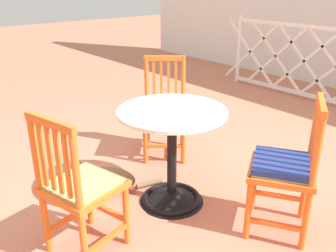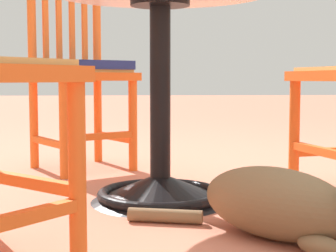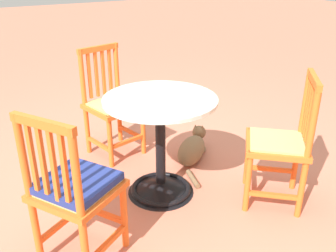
# 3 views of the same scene
# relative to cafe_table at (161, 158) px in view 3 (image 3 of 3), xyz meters

# --- Properties ---
(ground_plane) EXTENTS (24.00, 24.00, 0.00)m
(ground_plane) POSITION_rel_cafe_table_xyz_m (0.11, -0.12, -0.28)
(ground_plane) COLOR #C6755B
(cafe_table) EXTENTS (0.76, 0.76, 0.73)m
(cafe_table) POSITION_rel_cafe_table_xyz_m (0.00, 0.00, 0.00)
(cafe_table) COLOR black
(cafe_table) RESTS_ON ground_plane
(orange_chair_near_fence) EXTENTS (0.56, 0.56, 0.91)m
(orange_chair_near_fence) POSITION_rel_cafe_table_xyz_m (-0.65, 0.48, 0.15)
(orange_chair_near_fence) COLOR orange
(orange_chair_near_fence) RESTS_ON ground_plane
(orange_chair_by_planter) EXTENTS (0.48, 0.48, 0.91)m
(orange_chair_by_planter) POSITION_rel_cafe_table_xyz_m (0.05, -0.75, 0.15)
(orange_chair_by_planter) COLOR orange
(orange_chair_by_planter) RESTS_ON ground_plane
(orange_chair_facing_out) EXTENTS (0.55, 0.55, 0.91)m
(orange_chair_facing_out) POSITION_rel_cafe_table_xyz_m (0.70, 0.34, 0.16)
(orange_chair_facing_out) COLOR orange
(orange_chair_facing_out) RESTS_ON ground_plane
(tabby_cat) EXTENTS (0.48, 0.62, 0.23)m
(tabby_cat) POSITION_rel_cafe_table_xyz_m (-0.47, -0.30, -0.19)
(tabby_cat) COLOR brown
(tabby_cat) RESTS_ON ground_plane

